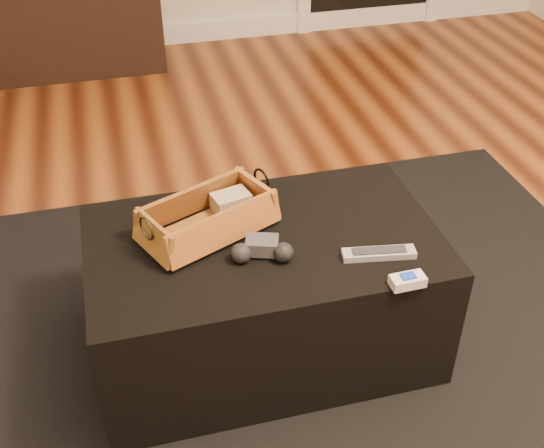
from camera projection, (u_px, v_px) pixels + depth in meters
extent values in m
cube|color=brown|center=(293.00, 356.00, 2.15)|extent=(5.00, 5.50, 0.01)
cube|color=white|center=(172.00, 34.00, 4.25)|extent=(5.00, 0.04, 0.12)
cube|color=black|center=(40.00, 26.00, 3.81)|extent=(1.33, 0.45, 0.52)
cube|color=black|center=(268.00, 356.00, 2.14)|extent=(2.60, 2.00, 0.01)
cube|color=black|center=(264.00, 294.00, 2.05)|extent=(1.00, 0.60, 0.42)
cube|color=black|center=(206.00, 230.00, 1.92)|extent=(0.20, 0.14, 0.02)
cube|color=tan|center=(231.00, 202.00, 2.00)|extent=(0.12, 0.10, 0.06)
cube|color=#9F6923|center=(209.00, 230.00, 1.95)|extent=(0.38, 0.28, 0.01)
cube|color=brown|center=(191.00, 201.00, 1.97)|extent=(0.35, 0.18, 0.10)
cube|color=#B26C28|center=(225.00, 228.00, 1.86)|extent=(0.35, 0.18, 0.10)
cube|color=#B05C27|center=(257.00, 192.00, 2.00)|extent=(0.11, 0.18, 0.10)
cube|color=#8E5D20|center=(153.00, 238.00, 1.82)|extent=(0.11, 0.18, 0.10)
torus|color=black|center=(261.00, 179.00, 1.99)|extent=(0.04, 0.07, 0.07)
torus|color=#2F291F|center=(146.00, 228.00, 1.79)|extent=(0.04, 0.07, 0.07)
cube|color=#353538|center=(262.00, 245.00, 1.85)|extent=(0.10, 0.09, 0.04)
sphere|color=black|center=(241.00, 253.00, 1.83)|extent=(0.07, 0.07, 0.06)
sphere|color=black|center=(283.00, 252.00, 1.83)|extent=(0.07, 0.07, 0.06)
cube|color=#A9ABB1|center=(379.00, 254.00, 1.85)|extent=(0.21, 0.08, 0.02)
cube|color=#242426|center=(379.00, 250.00, 1.85)|extent=(0.15, 0.05, 0.00)
cube|color=beige|center=(408.00, 281.00, 1.75)|extent=(0.09, 0.05, 0.03)
cube|color=blue|center=(408.00, 276.00, 1.75)|extent=(0.04, 0.03, 0.01)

